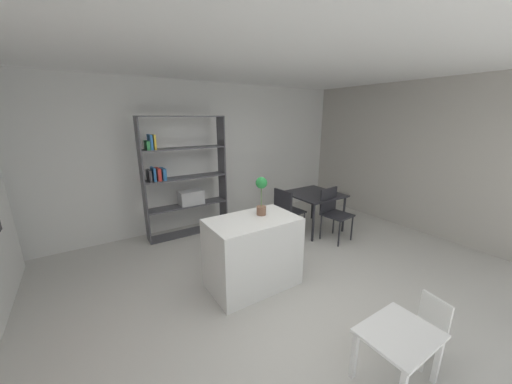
% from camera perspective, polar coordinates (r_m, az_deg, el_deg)
% --- Properties ---
extents(ground_plane, '(9.61, 9.61, 0.00)m').
position_cam_1_polar(ground_plane, '(3.77, 4.09, -19.34)').
color(ground_plane, beige).
extents(ceiling_slab, '(6.99, 5.42, 0.06)m').
position_cam_1_polar(ceiling_slab, '(3.17, 5.20, 27.95)').
color(ceiling_slab, white).
rests_on(ceiling_slab, ground_plane).
extents(back_partition, '(6.99, 0.06, 2.81)m').
position_cam_1_polar(back_partition, '(5.52, -12.69, 7.37)').
color(back_partition, silver).
rests_on(back_partition, ground_plane).
extents(right_partition_gray, '(0.06, 5.42, 2.81)m').
position_cam_1_polar(right_partition_gray, '(5.93, 32.39, 5.89)').
color(right_partition_gray, '#B2ADA3').
rests_on(right_partition_gray, ground_plane).
extents(kitchen_island, '(1.13, 0.69, 0.93)m').
position_cam_1_polar(kitchen_island, '(3.58, -0.68, -12.63)').
color(kitchen_island, white).
rests_on(kitchen_island, ground_plane).
extents(potted_plant_on_island, '(0.15, 0.15, 0.50)m').
position_cam_1_polar(potted_plant_on_island, '(3.44, 1.14, -0.15)').
color(potted_plant_on_island, brown).
rests_on(potted_plant_on_island, kitchen_island).
extents(open_bookshelf, '(1.50, 0.32, 2.17)m').
position_cam_1_polar(open_bookshelf, '(5.11, -15.10, 2.32)').
color(open_bookshelf, '#4C4C51').
rests_on(open_bookshelf, ground_plane).
extents(child_table, '(0.61, 0.48, 0.48)m').
position_cam_1_polar(child_table, '(2.76, 27.83, -25.91)').
color(child_table, white).
rests_on(child_table, ground_plane).
extents(child_chair_right, '(0.32, 0.32, 0.60)m').
position_cam_1_polar(child_chair_right, '(3.15, 32.37, -22.67)').
color(child_chair_right, white).
rests_on(child_chair_right, ground_plane).
extents(dining_table, '(0.92, 0.96, 0.73)m').
position_cam_1_polar(dining_table, '(5.35, 12.07, -1.07)').
color(dining_table, '#232328').
rests_on(dining_table, ground_plane).
extents(dining_chair_near, '(0.50, 0.49, 0.92)m').
position_cam_1_polar(dining_chair_near, '(5.05, 15.90, -3.51)').
color(dining_chair_near, '#232328').
rests_on(dining_chair_near, ground_plane).
extents(dining_chair_island_side, '(0.46, 0.48, 0.91)m').
position_cam_1_polar(dining_chair_island_side, '(4.94, 6.49, -3.44)').
color(dining_chair_island_side, '#232328').
rests_on(dining_chair_island_side, ground_plane).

